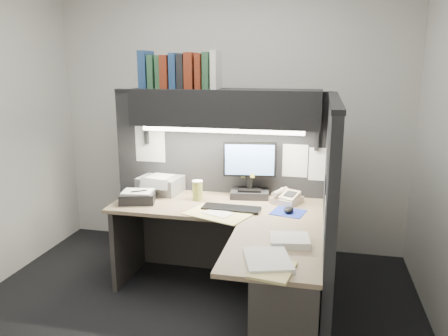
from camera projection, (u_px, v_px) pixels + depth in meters
The scene contains 22 objects.
floor at pixel (186, 320), 3.22m from camera, with size 3.50×3.50×0.00m, color black.
wall_back at pixel (229, 115), 4.34m from camera, with size 3.50×0.04×2.70m, color silver.
wall_front at pixel (47, 213), 1.49m from camera, with size 3.50×0.04×2.70m, color silver.
partition_back at pixel (219, 184), 3.92m from camera, with size 1.90×0.06×1.60m, color black.
partition_right at pixel (328, 220), 3.00m from camera, with size 0.06×1.50×1.60m, color black.
desk at pixel (244, 271), 3.03m from camera, with size 1.70×1.53×0.73m.
overhead_shelf at pixel (225, 108), 3.56m from camera, with size 1.55×0.34×0.30m, color black.
task_light_tube at pixel (221, 131), 3.47m from camera, with size 0.04×0.04×1.32m, color white.
monitor at pixel (250, 176), 3.70m from camera, with size 0.45×0.24×0.48m.
keyboard at pixel (231, 208), 3.42m from camera, with size 0.46×0.15×0.02m, color black.
mousepad at pixel (288, 212), 3.36m from camera, with size 0.24×0.22×0.00m, color #1C2F9C.
mouse at pixel (289, 210), 3.35m from camera, with size 0.07×0.11×0.04m, color black.
telephone at pixel (287, 198), 3.59m from camera, with size 0.20×0.21×0.08m, color #C2AF95.
coffee_cup at pixel (198, 191), 3.66m from camera, with size 0.08×0.08×0.16m, color #CEC452.
printer at pixel (161, 184), 3.89m from camera, with size 0.36×0.30×0.14m, color gray.
notebook_stack at pixel (138, 197), 3.61m from camera, with size 0.28×0.23×0.08m, color black.
open_folder at pixel (218, 214), 3.32m from camera, with size 0.47×0.31×0.01m, color #E0D17E.
paper_stack_a at pixel (289, 240), 2.77m from camera, with size 0.25×0.21×0.05m, color white.
paper_stack_b at pixel (268, 260), 2.51m from camera, with size 0.25×0.32×0.03m, color white.
manila_stack at pixel (273, 270), 2.41m from camera, with size 0.22×0.28×0.02m, color #E0D17E.
binder_row at pixel (180, 71), 3.57m from camera, with size 0.66×0.24×0.30m.
pinned_papers at pixel (257, 168), 3.42m from camera, with size 1.76×1.31×0.51m.
Camera 1 is at (0.90, -2.75, 1.84)m, focal length 35.00 mm.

